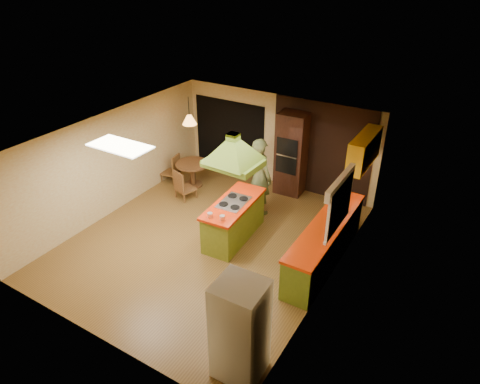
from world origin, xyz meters
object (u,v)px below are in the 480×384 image
Objects in this scene: wall_oven at (291,154)px; canister_large at (345,194)px; kitchen_island at (234,220)px; dining_table at (193,170)px; man at (260,177)px; refrigerator at (240,330)px.

wall_oven is 10.62× the size of canister_large.
dining_table is at bearing 142.64° from kitchen_island.
wall_oven reaches higher than man.
wall_oven is 2.18m from canister_large.
kitchen_island is at bearing -144.96° from canister_large.
wall_oven is 2.71m from dining_table.
kitchen_island is at bearing 121.85° from refrigerator.
refrigerator is 0.78× the size of wall_oven.
man is at bearing -6.46° from dining_table.
kitchen_island is 1.09× the size of refrigerator.
kitchen_island is at bearing -96.24° from wall_oven.
canister_large is (1.84, -1.16, -0.08)m from wall_oven.
dining_table is at bearing 178.53° from canister_large.
kitchen_island is 0.96× the size of man.
refrigerator reaches higher than canister_large.
man is 4.66m from refrigerator.
refrigerator is 8.25× the size of canister_large.
refrigerator is at bearing -46.81° from dining_table.
dining_table is 4.32× the size of canister_large.
man is (-0.05, 1.26, 0.51)m from kitchen_island.
man is at bearing 113.84° from refrigerator.
wall_oven is at bearing 82.87° from kitchen_island.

